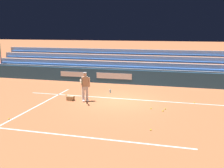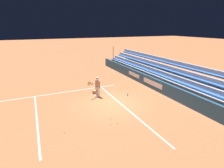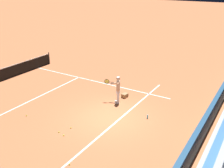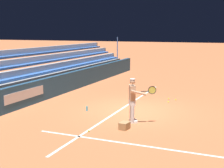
{
  "view_description": "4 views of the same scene",
  "coord_description": "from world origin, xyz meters",
  "px_view_note": "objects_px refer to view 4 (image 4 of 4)",
  "views": [
    {
      "loc": [
        -3.35,
        14.48,
        4.13
      ],
      "look_at": [
        0.35,
        0.28,
        1.05
      ],
      "focal_mm": 42.0,
      "sensor_mm": 36.0,
      "label": 1
    },
    {
      "loc": [
        -11.16,
        5.2,
        5.66
      ],
      "look_at": [
        0.51,
        -0.09,
        1.44
      ],
      "focal_mm": 28.0,
      "sensor_mm": 36.0,
      "label": 2
    },
    {
      "loc": [
        -10.88,
        -6.79,
        7.27
      ],
      "look_at": [
        1.46,
        0.8,
        1.37
      ],
      "focal_mm": 42.0,
      "sensor_mm": 36.0,
      "label": 3
    },
    {
      "loc": [
        12.94,
        4.38,
        3.53
      ],
      "look_at": [
        1.41,
        -0.42,
        1.37
      ],
      "focal_mm": 50.0,
      "sensor_mm": 36.0,
      "label": 4
    }
  ],
  "objects_px": {
    "tennis_ball_by_box": "(146,91)",
    "tennis_player": "(133,100)",
    "water_bottle": "(87,109)",
    "tennis_ball_midcourt": "(176,100)",
    "tennis_ball_toward_net": "(168,102)",
    "ball_box_cardboard": "(124,126)",
    "tennis_ball_far_left": "(89,131)",
    "tennis_ball_near_player": "(169,99)"
  },
  "relations": [
    {
      "from": "tennis_player",
      "to": "ball_box_cardboard",
      "type": "distance_m",
      "value": 1.2
    },
    {
      "from": "tennis_player",
      "to": "ball_box_cardboard",
      "type": "height_order",
      "value": "tennis_player"
    },
    {
      "from": "ball_box_cardboard",
      "to": "water_bottle",
      "type": "bearing_deg",
      "value": -126.19
    },
    {
      "from": "tennis_player",
      "to": "tennis_ball_by_box",
      "type": "distance_m",
      "value": 6.32
    },
    {
      "from": "tennis_player",
      "to": "tennis_ball_by_box",
      "type": "bearing_deg",
      "value": -168.33
    },
    {
      "from": "tennis_ball_near_player",
      "to": "tennis_ball_toward_net",
      "type": "bearing_deg",
      "value": 11.31
    },
    {
      "from": "tennis_ball_by_box",
      "to": "tennis_ball_toward_net",
      "type": "distance_m",
      "value": 2.89
    },
    {
      "from": "tennis_player",
      "to": "tennis_ball_far_left",
      "type": "relative_size",
      "value": 25.98
    },
    {
      "from": "tennis_ball_near_player",
      "to": "water_bottle",
      "type": "bearing_deg",
      "value": -36.88
    },
    {
      "from": "tennis_ball_near_player",
      "to": "water_bottle",
      "type": "xyz_separation_m",
      "value": [
        3.75,
        -2.81,
        0.08
      ]
    },
    {
      "from": "water_bottle",
      "to": "tennis_ball_near_player",
      "type": "bearing_deg",
      "value": 143.12
    },
    {
      "from": "tennis_ball_toward_net",
      "to": "water_bottle",
      "type": "distance_m",
      "value": 4.23
    },
    {
      "from": "tennis_ball_toward_net",
      "to": "tennis_ball_midcourt",
      "type": "bearing_deg",
      "value": 158.81
    },
    {
      "from": "tennis_player",
      "to": "water_bottle",
      "type": "height_order",
      "value": "tennis_player"
    },
    {
      "from": "tennis_player",
      "to": "tennis_ball_by_box",
      "type": "height_order",
      "value": "tennis_player"
    },
    {
      "from": "tennis_ball_midcourt",
      "to": "tennis_ball_toward_net",
      "type": "relative_size",
      "value": 1.0
    },
    {
      "from": "tennis_player",
      "to": "tennis_ball_midcourt",
      "type": "relative_size",
      "value": 25.98
    },
    {
      "from": "tennis_ball_near_player",
      "to": "tennis_ball_toward_net",
      "type": "height_order",
      "value": "same"
    },
    {
      "from": "tennis_ball_by_box",
      "to": "tennis_player",
      "type": "bearing_deg",
      "value": 11.67
    },
    {
      "from": "tennis_player",
      "to": "tennis_ball_far_left",
      "type": "bearing_deg",
      "value": -31.98
    },
    {
      "from": "tennis_player",
      "to": "tennis_ball_toward_net",
      "type": "height_order",
      "value": "tennis_player"
    },
    {
      "from": "tennis_ball_near_player",
      "to": "tennis_ball_midcourt",
      "type": "relative_size",
      "value": 1.0
    },
    {
      "from": "ball_box_cardboard",
      "to": "tennis_ball_far_left",
      "type": "bearing_deg",
      "value": -53.97
    },
    {
      "from": "tennis_ball_far_left",
      "to": "tennis_ball_toward_net",
      "type": "xyz_separation_m",
      "value": [
        -5.56,
        1.59,
        0.0
      ]
    },
    {
      "from": "tennis_ball_far_left",
      "to": "tennis_player",
      "type": "bearing_deg",
      "value": 148.02
    },
    {
      "from": "tennis_ball_by_box",
      "to": "tennis_ball_midcourt",
      "type": "xyz_separation_m",
      "value": [
        1.62,
        2.05,
        0.0
      ]
    },
    {
      "from": "tennis_player",
      "to": "water_bottle",
      "type": "distance_m",
      "value": 2.69
    },
    {
      "from": "tennis_ball_by_box",
      "to": "water_bottle",
      "type": "distance_m",
      "value": 5.41
    },
    {
      "from": "tennis_player",
      "to": "tennis_ball_by_box",
      "type": "relative_size",
      "value": 25.98
    },
    {
      "from": "water_bottle",
      "to": "ball_box_cardboard",
      "type": "bearing_deg",
      "value": 53.81
    },
    {
      "from": "tennis_ball_midcourt",
      "to": "tennis_ball_near_player",
      "type": "bearing_deg",
      "value": -102.92
    },
    {
      "from": "tennis_ball_near_player",
      "to": "ball_box_cardboard",
      "type": "bearing_deg",
      "value": -4.03
    },
    {
      "from": "tennis_player",
      "to": "tennis_ball_far_left",
      "type": "xyz_separation_m",
      "value": [
        1.69,
        -1.05,
        -0.86
      ]
    },
    {
      "from": "tennis_player",
      "to": "tennis_ball_by_box",
      "type": "xyz_separation_m",
      "value": [
        -6.13,
        -1.27,
        -0.86
      ]
    },
    {
      "from": "tennis_ball_midcourt",
      "to": "water_bottle",
      "type": "height_order",
      "value": "water_bottle"
    },
    {
      "from": "tennis_ball_midcourt",
      "to": "tennis_ball_far_left",
      "type": "bearing_deg",
      "value": -16.49
    },
    {
      "from": "tennis_player",
      "to": "water_bottle",
      "type": "xyz_separation_m",
      "value": [
        -0.85,
        -2.42,
        -0.78
      ]
    },
    {
      "from": "ball_box_cardboard",
      "to": "tennis_player",
      "type": "bearing_deg",
      "value": 180.0
    },
    {
      "from": "ball_box_cardboard",
      "to": "tennis_ball_by_box",
      "type": "distance_m",
      "value": 7.17
    },
    {
      "from": "tennis_ball_far_left",
      "to": "tennis_ball_toward_net",
      "type": "relative_size",
      "value": 1.0
    },
    {
      "from": "tennis_player",
      "to": "tennis_ball_midcourt",
      "type": "bearing_deg",
      "value": 170.17
    },
    {
      "from": "tennis_player",
      "to": "tennis_ball_toward_net",
      "type": "xyz_separation_m",
      "value": [
        -3.88,
        0.54,
        -0.86
      ]
    }
  ]
}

